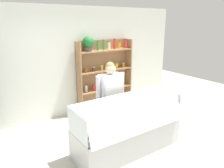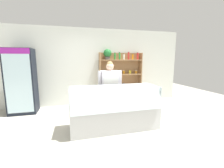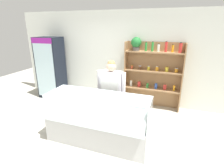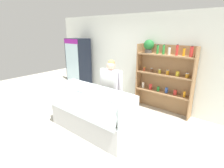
% 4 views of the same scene
% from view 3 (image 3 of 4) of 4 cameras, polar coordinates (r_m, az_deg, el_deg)
% --- Properties ---
extents(ground_plane, '(12.00, 12.00, 0.00)m').
position_cam_3_polar(ground_plane, '(3.93, -7.38, -17.00)').
color(ground_plane, '#B7B2A3').
extents(back_wall, '(6.80, 0.10, 2.70)m').
position_cam_3_polar(back_wall, '(5.33, 2.81, 8.55)').
color(back_wall, silver).
rests_on(back_wall, ground).
extents(drinks_fridge, '(0.76, 0.60, 1.94)m').
position_cam_3_polar(drinks_fridge, '(5.99, -19.31, 4.96)').
color(drinks_fridge, black).
rests_on(drinks_fridge, ground).
extents(shelving_unit, '(1.58, 0.29, 1.98)m').
position_cam_3_polar(shelving_unit, '(5.00, 12.53, 4.95)').
color(shelving_unit, '#9E754C').
rests_on(shelving_unit, ground).
extents(deli_display_case, '(2.03, 0.79, 1.01)m').
position_cam_3_polar(deli_display_case, '(3.67, -4.55, -13.81)').
color(deli_display_case, silver).
rests_on(deli_display_case, ground).
extents(shop_clerk, '(0.66, 0.25, 1.57)m').
position_cam_3_polar(shop_clerk, '(3.90, -0.29, -1.56)').
color(shop_clerk, '#4C4233').
rests_on(shop_clerk, ground).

